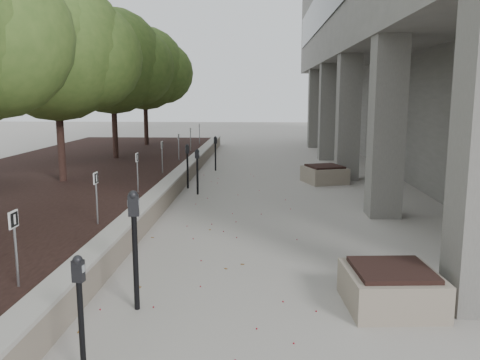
% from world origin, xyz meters
% --- Properties ---
extents(ground, '(90.00, 90.00, 0.00)m').
position_xyz_m(ground, '(0.00, 0.00, 0.00)').
color(ground, '#9D9790').
rests_on(ground, ground).
extents(retaining_wall, '(0.39, 26.00, 0.50)m').
position_xyz_m(retaining_wall, '(-1.82, 9.00, 0.25)').
color(retaining_wall, gray).
rests_on(retaining_wall, ground).
extents(planting_bed, '(7.00, 26.00, 0.40)m').
position_xyz_m(planting_bed, '(-5.50, 9.00, 0.20)').
color(planting_bed, black).
rests_on(planting_bed, ground).
extents(crabapple_tree_3, '(4.60, 4.00, 5.44)m').
position_xyz_m(crabapple_tree_3, '(-4.80, 8.00, 3.12)').
color(crabapple_tree_3, '#3D5C23').
rests_on(crabapple_tree_3, planting_bed).
extents(crabapple_tree_4, '(4.60, 4.00, 5.44)m').
position_xyz_m(crabapple_tree_4, '(-4.80, 13.00, 3.12)').
color(crabapple_tree_4, '#3D5C23').
rests_on(crabapple_tree_4, planting_bed).
extents(crabapple_tree_5, '(4.60, 4.00, 5.44)m').
position_xyz_m(crabapple_tree_5, '(-4.80, 18.00, 3.12)').
color(crabapple_tree_5, '#3D5C23').
rests_on(crabapple_tree_5, planting_bed).
extents(parking_sign_2, '(0.04, 0.22, 0.96)m').
position_xyz_m(parking_sign_2, '(-2.35, 0.50, 0.88)').
color(parking_sign_2, black).
rests_on(parking_sign_2, planting_bed).
extents(parking_sign_3, '(0.04, 0.22, 0.96)m').
position_xyz_m(parking_sign_3, '(-2.35, 3.50, 0.88)').
color(parking_sign_3, black).
rests_on(parking_sign_3, planting_bed).
extents(parking_sign_4, '(0.04, 0.22, 0.96)m').
position_xyz_m(parking_sign_4, '(-2.35, 6.50, 0.88)').
color(parking_sign_4, black).
rests_on(parking_sign_4, planting_bed).
extents(parking_sign_5, '(0.04, 0.22, 0.96)m').
position_xyz_m(parking_sign_5, '(-2.35, 9.50, 0.88)').
color(parking_sign_5, black).
rests_on(parking_sign_5, planting_bed).
extents(parking_sign_6, '(0.04, 0.22, 0.96)m').
position_xyz_m(parking_sign_6, '(-2.35, 12.50, 0.88)').
color(parking_sign_6, black).
rests_on(parking_sign_6, planting_bed).
extents(parking_sign_7, '(0.04, 0.22, 0.96)m').
position_xyz_m(parking_sign_7, '(-2.35, 15.50, 0.88)').
color(parking_sign_7, black).
rests_on(parking_sign_7, planting_bed).
extents(parking_sign_8, '(0.04, 0.22, 0.96)m').
position_xyz_m(parking_sign_8, '(-2.35, 18.50, 0.88)').
color(parking_sign_8, black).
rests_on(parking_sign_8, planting_bed).
extents(parking_meter_1, '(0.14, 0.11, 1.25)m').
position_xyz_m(parking_meter_1, '(-1.08, -0.80, 0.63)').
color(parking_meter_1, black).
rests_on(parking_meter_1, ground).
extents(parking_meter_2, '(0.17, 0.13, 1.56)m').
position_xyz_m(parking_meter_2, '(-0.96, 0.79, 0.78)').
color(parking_meter_2, black).
rests_on(parking_meter_2, ground).
extents(parking_meter_3, '(0.14, 0.11, 1.27)m').
position_xyz_m(parking_meter_3, '(-1.13, 8.26, 0.63)').
color(parking_meter_3, black).
rests_on(parking_meter_3, ground).
extents(parking_meter_4, '(0.15, 0.12, 1.31)m').
position_xyz_m(parking_meter_4, '(-1.53, 9.14, 0.66)').
color(parking_meter_4, black).
rests_on(parking_meter_4, ground).
extents(parking_meter_5, '(0.15, 0.13, 1.25)m').
position_xyz_m(parking_meter_5, '(-1.04, 12.64, 0.63)').
color(parking_meter_5, black).
rests_on(parking_meter_5, ground).
extents(planter_front, '(1.23, 1.23, 0.54)m').
position_xyz_m(planter_front, '(2.33, 1.00, 0.27)').
color(planter_front, gray).
rests_on(planter_front, ground).
extents(planter_back, '(1.48, 1.48, 0.55)m').
position_xyz_m(planter_back, '(2.62, 10.30, 0.27)').
color(planter_back, gray).
rests_on(planter_back, ground).
extents(berry_scatter, '(3.30, 14.10, 0.02)m').
position_xyz_m(berry_scatter, '(-0.10, 5.00, 0.01)').
color(berry_scatter, maroon).
rests_on(berry_scatter, ground).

